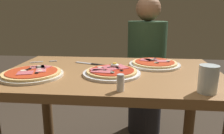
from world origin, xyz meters
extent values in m
cube|color=olive|center=(0.00, 0.00, 0.73)|extent=(1.11, 0.71, 0.04)
cylinder|color=brown|center=(-0.50, 0.29, 0.36)|extent=(0.07, 0.07, 0.71)
cylinder|color=brown|center=(0.50, 0.29, 0.36)|extent=(0.07, 0.07, 0.71)
cylinder|color=white|center=(0.01, -0.06, 0.76)|extent=(0.28, 0.28, 0.01)
cylinder|color=#DBB26B|center=(0.01, -0.06, 0.77)|extent=(0.25, 0.25, 0.01)
cylinder|color=#B72D19|center=(0.01, -0.06, 0.78)|extent=(0.22, 0.22, 0.00)
torus|color=black|center=(0.01, -0.13, 0.78)|extent=(0.02, 0.02, 0.00)
torus|color=black|center=(0.05, -0.08, 0.78)|extent=(0.02, 0.02, 0.00)
torus|color=black|center=(-0.03, -0.09, 0.78)|extent=(0.02, 0.02, 0.00)
torus|color=black|center=(-0.01, -0.03, 0.78)|extent=(0.02, 0.02, 0.00)
torus|color=black|center=(0.01, -0.11, 0.78)|extent=(0.02, 0.02, 0.00)
cube|color=#C65B66|center=(0.04, -0.01, 0.78)|extent=(0.10, 0.11, 0.00)
cube|color=#C65B66|center=(-0.04, -0.11, 0.78)|extent=(0.10, 0.07, 0.00)
cube|color=#C65B66|center=(-0.06, -0.07, 0.78)|extent=(0.08, 0.07, 0.00)
cube|color=#C65B66|center=(-0.01, -0.03, 0.78)|extent=(0.12, 0.11, 0.00)
cylinder|color=beige|center=(0.01, -0.12, 0.78)|extent=(0.02, 0.02, 0.00)
cylinder|color=beige|center=(-0.06, -0.03, 0.78)|extent=(0.03, 0.03, 0.00)
ellipsoid|color=white|center=(0.02, -0.01, 0.79)|extent=(0.04, 0.03, 0.02)
cylinder|color=yellow|center=(0.02, -0.01, 0.80)|extent=(0.02, 0.02, 0.00)
cylinder|color=silver|center=(-0.37, -0.13, 0.76)|extent=(0.29, 0.29, 0.01)
cylinder|color=#DBB26B|center=(-0.37, -0.13, 0.77)|extent=(0.27, 0.27, 0.01)
cylinder|color=red|center=(-0.37, -0.13, 0.78)|extent=(0.24, 0.24, 0.00)
torus|color=black|center=(-0.37, -0.07, 0.78)|extent=(0.02, 0.02, 0.00)
torus|color=black|center=(-0.40, -0.12, 0.78)|extent=(0.02, 0.02, 0.00)
torus|color=black|center=(-0.40, -0.10, 0.78)|extent=(0.02, 0.02, 0.00)
torus|color=black|center=(-0.33, -0.17, 0.78)|extent=(0.02, 0.02, 0.00)
torus|color=black|center=(-0.40, -0.06, 0.78)|extent=(0.02, 0.02, 0.00)
cube|color=#D16B70|center=(-0.33, -0.11, 0.78)|extent=(0.07, 0.09, 0.00)
cube|color=#C65B66|center=(-0.38, -0.17, 0.78)|extent=(0.08, 0.08, 0.00)
cube|color=#C65B66|center=(-0.35, -0.05, 0.78)|extent=(0.09, 0.08, 0.00)
cube|color=#D16B70|center=(-0.38, -0.06, 0.78)|extent=(0.09, 0.09, 0.00)
cylinder|color=beige|center=(-0.41, -0.13, 0.78)|extent=(0.03, 0.03, 0.00)
cylinder|color=beige|center=(-0.37, -0.04, 0.78)|extent=(0.02, 0.02, 0.00)
cylinder|color=beige|center=(-0.35, -0.09, 0.78)|extent=(0.02, 0.02, 0.00)
cylinder|color=beige|center=(-0.33, -0.13, 0.78)|extent=(0.02, 0.02, 0.00)
cylinder|color=white|center=(0.23, 0.14, 0.76)|extent=(0.29, 0.29, 0.01)
cylinder|color=#E5C17F|center=(0.23, 0.14, 0.77)|extent=(0.25, 0.25, 0.01)
cylinder|color=red|center=(0.23, 0.14, 0.78)|extent=(0.22, 0.22, 0.00)
torus|color=black|center=(0.24, 0.10, 0.78)|extent=(0.02, 0.02, 0.00)
torus|color=black|center=(0.24, 0.22, 0.78)|extent=(0.02, 0.02, 0.00)
torus|color=black|center=(0.30, 0.14, 0.78)|extent=(0.02, 0.02, 0.00)
cube|color=#D16B70|center=(0.21, 0.18, 0.78)|extent=(0.08, 0.09, 0.00)
cube|color=#D16B70|center=(0.22, 0.18, 0.78)|extent=(0.09, 0.08, 0.00)
cube|color=#D16B70|center=(0.27, 0.15, 0.78)|extent=(0.07, 0.06, 0.00)
cube|color=#C65B66|center=(0.18, 0.17, 0.78)|extent=(0.08, 0.08, 0.00)
cylinder|color=beige|center=(0.31, 0.16, 0.78)|extent=(0.03, 0.03, 0.00)
cylinder|color=beige|center=(0.22, 0.19, 0.78)|extent=(0.02, 0.02, 0.00)
cylinder|color=beige|center=(0.23, 0.11, 0.78)|extent=(0.02, 0.02, 0.00)
cylinder|color=silver|center=(0.39, -0.27, 0.81)|extent=(0.07, 0.07, 0.11)
cylinder|color=silver|center=(0.39, -0.27, 0.78)|extent=(0.06, 0.06, 0.06)
cube|color=silver|center=(-0.48, 0.15, 0.76)|extent=(0.07, 0.04, 0.00)
cube|color=silver|center=(-0.38, 0.18, 0.76)|extent=(0.04, 0.02, 0.00)
cube|color=silver|center=(-0.39, 0.19, 0.76)|extent=(0.04, 0.02, 0.00)
cube|color=silver|center=(-0.39, 0.19, 0.76)|extent=(0.04, 0.02, 0.00)
cube|color=silver|center=(-0.39, 0.20, 0.76)|extent=(0.04, 0.02, 0.00)
cube|color=silver|center=(-0.18, 0.16, 0.76)|extent=(0.11, 0.06, 0.00)
cube|color=black|center=(-0.10, 0.13, 0.76)|extent=(0.09, 0.05, 0.01)
cylinder|color=white|center=(0.06, -0.29, 0.78)|extent=(0.03, 0.03, 0.05)
cylinder|color=silver|center=(0.06, -0.29, 0.81)|extent=(0.03, 0.03, 0.01)
cylinder|color=black|center=(0.22, 0.73, 0.23)|extent=(0.29, 0.29, 0.46)
cylinder|color=#2D4C33|center=(0.22, 0.73, 0.72)|extent=(0.32, 0.32, 0.52)
sphere|color=#9E7051|center=(0.22, 0.73, 1.08)|extent=(0.20, 0.20, 0.20)
camera|label=1|loc=(0.11, -1.08, 1.05)|focal=34.84mm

